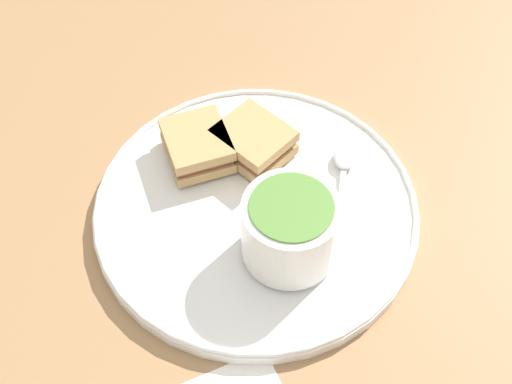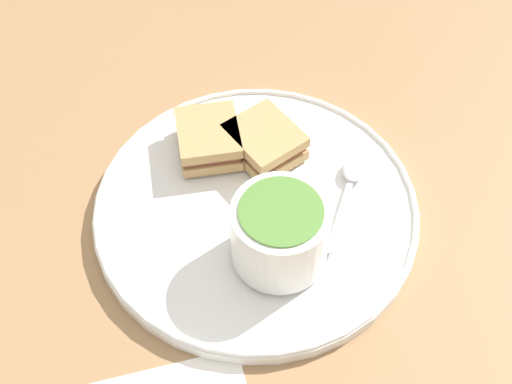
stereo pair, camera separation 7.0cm
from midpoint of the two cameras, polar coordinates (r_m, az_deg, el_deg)
ground_plane at (r=0.73m, az=2.74°, el=-1.98°), size 2.40×2.40×0.00m
plate at (r=0.72m, az=2.76°, el=-1.55°), size 0.33×0.33×0.02m
soup_bowl at (r=0.65m, az=5.00°, el=-3.47°), size 0.09×0.09×0.07m
spoon at (r=0.74m, az=10.36°, el=1.02°), size 0.12×0.06×0.01m
sandwich_half_near at (r=0.74m, az=3.38°, el=3.86°), size 0.09×0.09×0.03m
sandwich_half_far at (r=0.74m, az=-1.15°, el=4.11°), size 0.07×0.07×0.03m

